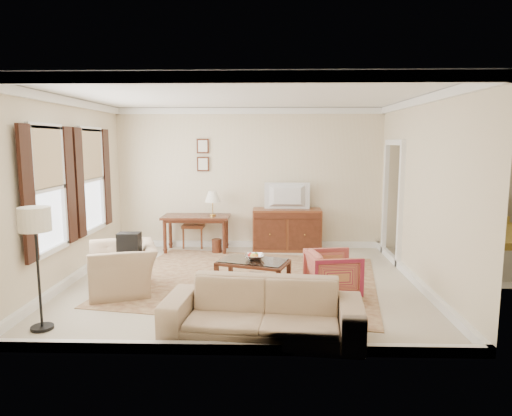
{
  "coord_description": "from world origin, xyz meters",
  "views": [
    {
      "loc": [
        0.41,
        -6.98,
        2.22
      ],
      "look_at": [
        0.2,
        0.3,
        1.15
      ],
      "focal_mm": 32.0,
      "sensor_mm": 36.0,
      "label": 1
    }
  ],
  "objects_px": {
    "coffee_table": "(253,267)",
    "sofa": "(263,301)",
    "sideboard": "(287,230)",
    "club_armchair": "(123,260)",
    "writing_desk": "(196,221)",
    "tv": "(287,188)",
    "striped_armchair": "(333,272)"
  },
  "relations": [
    {
      "from": "coffee_table",
      "to": "sofa",
      "type": "distance_m",
      "value": 1.79
    },
    {
      "from": "sideboard",
      "to": "club_armchair",
      "type": "distance_m",
      "value": 3.69
    },
    {
      "from": "coffee_table",
      "to": "sofa",
      "type": "height_order",
      "value": "sofa"
    },
    {
      "from": "sideboard",
      "to": "coffee_table",
      "type": "distance_m",
      "value": 2.55
    },
    {
      "from": "writing_desk",
      "to": "sofa",
      "type": "xyz_separation_m",
      "value": [
        1.41,
        -4.12,
        -0.18
      ]
    },
    {
      "from": "writing_desk",
      "to": "sideboard",
      "type": "distance_m",
      "value": 1.86
    },
    {
      "from": "writing_desk",
      "to": "sideboard",
      "type": "height_order",
      "value": "sideboard"
    },
    {
      "from": "sideboard",
      "to": "sofa",
      "type": "distance_m",
      "value": 4.28
    },
    {
      "from": "tv",
      "to": "club_armchair",
      "type": "distance_m",
      "value": 3.76
    },
    {
      "from": "striped_armchair",
      "to": "sofa",
      "type": "distance_m",
      "value": 1.76
    },
    {
      "from": "tv",
      "to": "club_armchair",
      "type": "height_order",
      "value": "tv"
    },
    {
      "from": "writing_desk",
      "to": "sofa",
      "type": "bearing_deg",
      "value": -71.13
    },
    {
      "from": "writing_desk",
      "to": "striped_armchair",
      "type": "distance_m",
      "value": 3.59
    },
    {
      "from": "striped_armchair",
      "to": "club_armchair",
      "type": "height_order",
      "value": "club_armchair"
    },
    {
      "from": "tv",
      "to": "striped_armchair",
      "type": "relative_size",
      "value": 1.22
    },
    {
      "from": "sideboard",
      "to": "striped_armchair",
      "type": "xyz_separation_m",
      "value": [
        0.56,
        -2.8,
        -0.07
      ]
    },
    {
      "from": "tv",
      "to": "sofa",
      "type": "relative_size",
      "value": 0.39
    },
    {
      "from": "tv",
      "to": "striped_armchair",
      "type": "height_order",
      "value": "tv"
    },
    {
      "from": "coffee_table",
      "to": "sofa",
      "type": "relative_size",
      "value": 0.52
    },
    {
      "from": "writing_desk",
      "to": "tv",
      "type": "bearing_deg",
      "value": 3.68
    },
    {
      "from": "sideboard",
      "to": "coffee_table",
      "type": "xyz_separation_m",
      "value": [
        -0.6,
        -2.48,
        -0.09
      ]
    },
    {
      "from": "striped_armchair",
      "to": "club_armchair",
      "type": "distance_m",
      "value": 3.1
    },
    {
      "from": "sideboard",
      "to": "tv",
      "type": "relative_size",
      "value": 1.58
    },
    {
      "from": "coffee_table",
      "to": "club_armchair",
      "type": "relative_size",
      "value": 1.08
    },
    {
      "from": "writing_desk",
      "to": "sideboard",
      "type": "xyz_separation_m",
      "value": [
        1.84,
        0.14,
        -0.19
      ]
    },
    {
      "from": "striped_armchair",
      "to": "tv",
      "type": "bearing_deg",
      "value": 2.28
    },
    {
      "from": "writing_desk",
      "to": "club_armchair",
      "type": "bearing_deg",
      "value": -105.29
    },
    {
      "from": "coffee_table",
      "to": "striped_armchair",
      "type": "distance_m",
      "value": 1.2
    },
    {
      "from": "striped_armchair",
      "to": "sofa",
      "type": "xyz_separation_m",
      "value": [
        -0.99,
        -1.46,
        0.08
      ]
    },
    {
      "from": "striped_armchair",
      "to": "writing_desk",
      "type": "bearing_deg",
      "value": 32.96
    },
    {
      "from": "tv",
      "to": "sofa",
      "type": "distance_m",
      "value": 4.34
    },
    {
      "from": "striped_armchair",
      "to": "sofa",
      "type": "relative_size",
      "value": 0.32
    }
  ]
}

